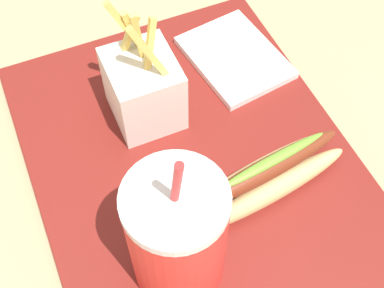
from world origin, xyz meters
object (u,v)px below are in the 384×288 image
napkin_stack (235,57)px  ketchup_cup_1 (139,53)px  fries_basket (144,88)px  hot_dog_1 (269,176)px  soda_cup (177,236)px

napkin_stack → ketchup_cup_1: bearing=-114.9°
fries_basket → hot_dog_1: 0.17m
ketchup_cup_1 → napkin_stack: (0.05, 0.11, -0.00)m
fries_basket → hot_dog_1: fries_basket is taller
fries_basket → ketchup_cup_1: fries_basket is taller
soda_cup → hot_dog_1: 0.14m
soda_cup → ketchup_cup_1: 0.30m
hot_dog_1 → napkin_stack: (-0.18, 0.05, -0.02)m
soda_cup → fries_basket: bearing=168.8°
fries_basket → napkin_stack: 0.15m
soda_cup → fries_basket: size_ratio=1.39×
ketchup_cup_1 → napkin_stack: 0.13m
fries_basket → soda_cup: bearing=-11.2°
fries_basket → napkin_stack: bearing=104.3°
soda_cup → ketchup_cup_1: soda_cup is taller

